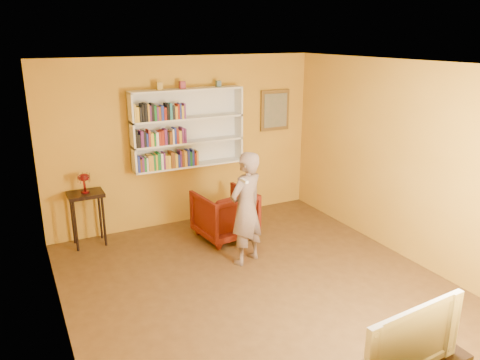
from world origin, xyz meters
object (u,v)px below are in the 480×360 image
(console_table, at_px, (86,202))
(television, at_px, (403,334))
(bookshelf, at_px, (187,128))
(person, at_px, (246,209))
(armchair, at_px, (225,214))
(ruby_lustre, at_px, (84,179))

(console_table, bearing_deg, television, -69.49)
(bookshelf, distance_m, person, 1.89)
(console_table, bearing_deg, person, -40.16)
(armchair, bearing_deg, person, 77.75)
(console_table, distance_m, armchair, 2.05)
(armchair, distance_m, television, 3.87)
(bookshelf, relative_size, ruby_lustre, 6.30)
(ruby_lustre, height_order, television, ruby_lustre)
(ruby_lustre, xyz_separation_m, person, (1.83, -1.54, -0.24))
(bookshelf, relative_size, person, 1.15)
(bookshelf, height_order, television, bookshelf)
(console_table, distance_m, television, 4.81)
(person, bearing_deg, bookshelf, -106.52)
(console_table, relative_size, ruby_lustre, 2.86)
(bookshelf, distance_m, armchair, 1.49)
(bookshelf, xyz_separation_m, ruby_lustre, (-1.65, -0.16, -0.57))
(armchair, bearing_deg, bookshelf, -78.21)
(ruby_lustre, distance_m, armchair, 2.13)
(bookshelf, xyz_separation_m, television, (0.03, -4.66, -0.84))
(armchair, bearing_deg, console_table, -25.33)
(person, height_order, television, person)
(bookshelf, relative_size, television, 1.75)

